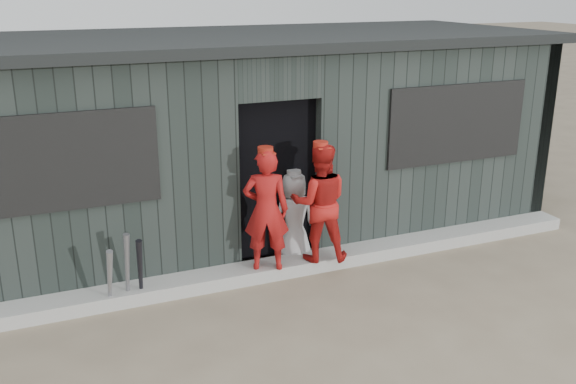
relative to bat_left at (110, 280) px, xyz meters
name	(u,v)px	position (x,y,z in m)	size (l,w,h in m)	color
ground	(363,350)	(2.04, -1.64, -0.37)	(80.00, 80.00, 0.00)	#756651
curb	(287,266)	(2.04, 0.18, -0.29)	(8.00, 0.36, 0.15)	#A0A09B
bat_left	(110,280)	(0.00, 0.00, 0.00)	(0.07, 0.07, 0.75)	gray
bat_mid	(127,269)	(0.19, 0.09, 0.05)	(0.07, 0.07, 0.82)	slate
bat_right	(140,271)	(0.32, 0.07, 0.01)	(0.07, 0.07, 0.76)	black
player_red_left	(266,210)	(1.75, 0.09, 0.48)	(0.51, 0.33, 1.39)	#A11413
player_red_right	(320,203)	(2.41, 0.10, 0.48)	(0.67, 0.53, 1.39)	#B41916
player_grey_back	(294,218)	(2.24, 0.45, 0.20)	(0.55, 0.36, 1.13)	#B0B0B0
dugout	(239,135)	(2.04, 1.86, 0.92)	(8.30, 3.30, 2.62)	black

